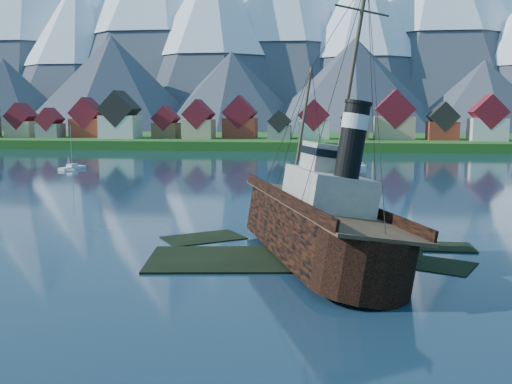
# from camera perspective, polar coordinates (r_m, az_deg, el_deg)

# --- Properties ---
(ground) EXTENTS (1400.00, 1400.00, 0.00)m
(ground) POSITION_cam_1_polar(r_m,az_deg,el_deg) (53.03, 2.86, -6.35)
(ground) COLOR #162B3E
(ground) RESTS_ON ground
(shoal) EXTENTS (31.71, 21.24, 1.14)m
(shoal) POSITION_cam_1_polar(r_m,az_deg,el_deg) (55.10, 4.89, -6.19)
(shoal) COLOR black
(shoal) RESTS_ON ground
(shore_bank) EXTENTS (600.00, 80.00, 3.20)m
(shore_bank) POSITION_cam_1_polar(r_m,az_deg,el_deg) (221.60, 6.43, 4.74)
(shore_bank) COLOR #174814
(shore_bank) RESTS_ON ground
(seawall) EXTENTS (600.00, 2.50, 2.00)m
(seawall) POSITION_cam_1_polar(r_m,az_deg,el_deg) (183.70, 6.20, 4.03)
(seawall) COLOR #3F3D38
(seawall) RESTS_ON ground
(town) EXTENTS (250.96, 16.69, 17.30)m
(town) POSITION_cam_1_polar(r_m,az_deg,el_deg) (206.76, -2.91, 7.03)
(town) COLOR maroon
(town) RESTS_ON ground
(mountains) EXTENTS (965.00, 340.00, 205.00)m
(mountains) POSITION_cam_1_polar(r_m,az_deg,el_deg) (537.84, 7.17, 16.31)
(mountains) COLOR #2D333D
(mountains) RESTS_ON ground
(tugboat_wreck) EXTENTS (7.55, 32.51, 25.76)m
(tugboat_wreck) POSITION_cam_1_polar(r_m,az_deg,el_deg) (53.44, 5.62, -2.72)
(tugboat_wreck) COLOR black
(tugboat_wreck) RESTS_ON ground
(sailboat_b) EXTENTS (3.68, 7.40, 10.41)m
(sailboat_b) POSITION_cam_1_polar(r_m,az_deg,el_deg) (134.91, -17.91, 2.27)
(sailboat_b) COLOR silver
(sailboat_b) RESTS_ON ground
(sailboat_e) EXTENTS (7.85, 10.91, 12.76)m
(sailboat_e) POSITION_cam_1_polar(r_m,az_deg,el_deg) (135.88, 9.23, 2.62)
(sailboat_e) COLOR silver
(sailboat_e) RESTS_ON ground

